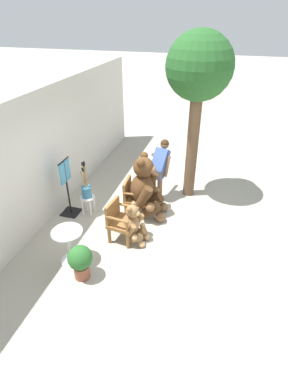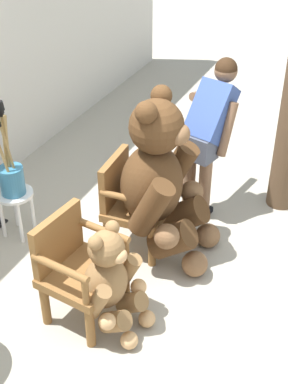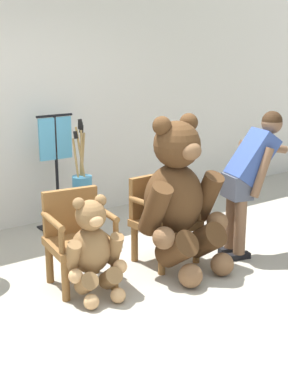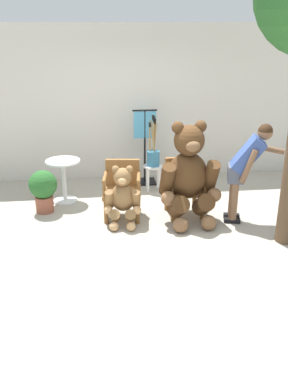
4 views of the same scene
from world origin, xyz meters
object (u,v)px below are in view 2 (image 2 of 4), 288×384
Objects in this scene: wooden_chair_right at (132,201)px; person_visitor at (209,127)px; white_stool at (16,202)px; teddy_bear_small at (111,281)px; brush_bucket at (11,174)px; teddy_bear_large at (161,180)px; wooden_chair_left at (77,266)px.

person_visitor reaches higher than wooden_chair_right.
teddy_bear_small is at bearing -115.79° from white_stool.
person_visitor is at bearing -51.15° from brush_bucket.
white_stool is at bearing 107.80° from wooden_chair_right.
brush_bucket is at bearing 104.71° from teddy_bear_large.
wooden_chair_right is 1.00m from person_visitor.
teddy_bear_small is (-0.97, -0.03, -0.30)m from teddy_bear_large.
teddy_bear_small is at bearing -163.27° from wooden_chair_right.
wooden_chair_right is 1.09m from brush_bucket.
teddy_bear_large reaches higher than teddy_bear_small.
brush_bucket is (0.62, 1.03, 0.20)m from wooden_chair_left.
person_visitor is at bearing -51.14° from white_stool.
teddy_bear_large reaches higher than wooden_chair_right.
wooden_chair_left is 0.95m from wooden_chair_right.
wooden_chair_left is 0.58× the size of person_visitor.
teddy_bear_large reaches higher than person_visitor.
brush_bucket reaches higher than wooden_chair_left.
person_visitor is (1.76, -0.39, 0.43)m from wooden_chair_left.
wooden_chair_left is 1.86m from person_visitor.
teddy_bear_small is 1.00× the size of brush_bucket.
brush_bucket is (-1.14, 1.42, -0.23)m from person_visitor.
teddy_bear_small is at bearing 176.65° from person_visitor.
teddy_bear_small is at bearing -178.40° from teddy_bear_large.
teddy_bear_large reaches higher than brush_bucket.
wooden_chair_left is 1.20m from white_stool.
teddy_bear_large is 3.27× the size of white_stool.
brush_bucket is at bearing 119.83° from white_stool.
brush_bucket is at bearing 128.85° from person_visitor.
wooden_chair_right is at bearing 154.17° from person_visitor.
white_stool is (0.63, 1.31, -0.08)m from teddy_bear_small.
wooden_chair_right is 1.87× the size of white_stool.
teddy_bear_small is (-0.01, -0.29, -0.02)m from wooden_chair_left.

